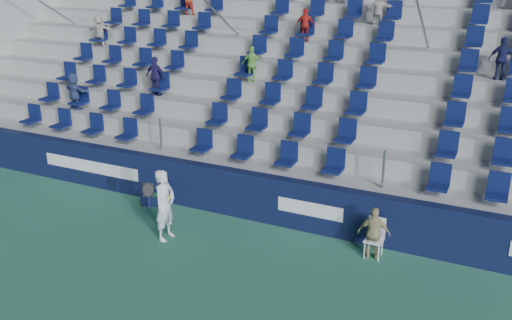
{
  "coord_description": "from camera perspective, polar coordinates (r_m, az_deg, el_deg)",
  "views": [
    {
      "loc": [
        5.54,
        -8.43,
        6.26
      ],
      "look_at": [
        0.2,
        2.8,
        1.7
      ],
      "focal_mm": 40.0,
      "sensor_mm": 36.0,
      "label": 1
    }
  ],
  "objects": [
    {
      "name": "ground",
      "position": [
        11.88,
        -6.84,
        -11.84
      ],
      "size": [
        70.0,
        70.0,
        0.0
      ],
      "primitive_type": "plane",
      "color": "#2F6D53",
      "rests_on": "ground"
    },
    {
      "name": "sponsor_wall",
      "position": [
        14.03,
        -0.12,
        -3.66
      ],
      "size": [
        24.0,
        0.32,
        1.2
      ],
      "color": "#0F1538",
      "rests_on": "ground"
    },
    {
      "name": "grandstand",
      "position": [
        18.05,
        6.89,
        6.78
      ],
      "size": [
        24.0,
        8.17,
        6.63
      ],
      "color": "#A4A49F",
      "rests_on": "ground"
    },
    {
      "name": "tennis_player",
      "position": [
        13.15,
        -9.11,
        -4.46
      ],
      "size": [
        0.69,
        0.65,
        1.69
      ],
      "color": "silver",
      "rests_on": "ground"
    },
    {
      "name": "line_judge_chair",
      "position": [
        12.71,
        11.85,
        -7.29
      ],
      "size": [
        0.39,
        0.4,
        0.88
      ],
      "color": "white",
      "rests_on": "ground"
    },
    {
      "name": "line_judge",
      "position": [
        12.55,
        11.72,
        -7.18
      ],
      "size": [
        0.73,
        0.4,
        1.18
      ],
      "primitive_type": "imported",
      "rotation": [
        0.0,
        0.0,
        3.3
      ],
      "color": "tan",
      "rests_on": "ground"
    },
    {
      "name": "ball_bin",
      "position": [
        15.22,
        -10.32,
        -3.86
      ],
      "size": [
        0.57,
        0.44,
        0.29
      ],
      "color": "#10193E",
      "rests_on": "ground"
    }
  ]
}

